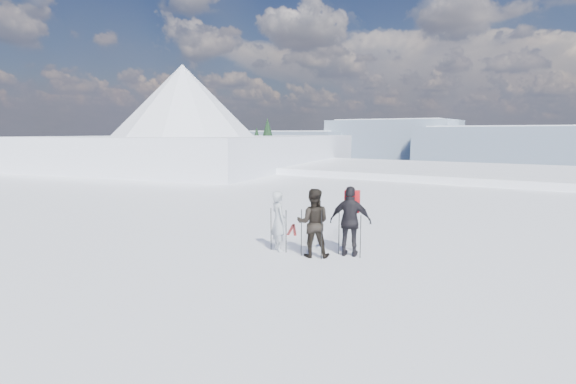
# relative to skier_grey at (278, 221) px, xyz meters

# --- Properties ---
(lake_basin) EXTENTS (820.00, 820.00, 71.62)m
(lake_basin) POSITION_rel_skier_grey_xyz_m (1.61, 27.58, -7.37)
(lake_basin) COLOR white
(lake_basin) RESTS_ON ground
(near_ridge) EXTENTS (31.37, 35.68, 25.62)m
(near_ridge) POSITION_rel_skier_grey_xyz_m (-24.95, 26.92, -4.35)
(near_ridge) COLOR white
(near_ridge) RESTS_ON ground
(skier_grey) EXTENTS (0.76, 0.70, 1.74)m
(skier_grey) POSITION_rel_skier_grey_xyz_m (0.00, 0.00, 0.00)
(skier_grey) COLOR #A0A8AF
(skier_grey) RESTS_ON ground
(skier_dark) EXTENTS (1.14, 1.05, 1.89)m
(skier_dark) POSITION_rel_skier_grey_xyz_m (1.15, -0.02, 0.07)
(skier_dark) COLOR black
(skier_dark) RESTS_ON ground
(skier_pack) EXTENTS (1.22, 0.77, 1.94)m
(skier_pack) POSITION_rel_skier_grey_xyz_m (1.99, 0.59, 0.10)
(skier_pack) COLOR black
(skier_pack) RESTS_ON ground
(backpack) EXTENTS (0.46, 0.34, 0.61)m
(backpack) POSITION_rel_skier_grey_xyz_m (1.92, 0.83, 1.38)
(backpack) COLOR red
(backpack) RESTS_ON skier_pack
(ski_poles) EXTENTS (2.58, 0.73, 1.36)m
(ski_poles) POSITION_rel_skier_grey_xyz_m (1.06, 0.10, -0.24)
(ski_poles) COLOR black
(ski_poles) RESTS_ON ground
(skis_loose) EXTENTS (1.05, 1.58, 0.03)m
(skis_loose) POSITION_rel_skier_grey_xyz_m (-1.10, 2.56, -0.86)
(skis_loose) COLOR black
(skis_loose) RESTS_ON ground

